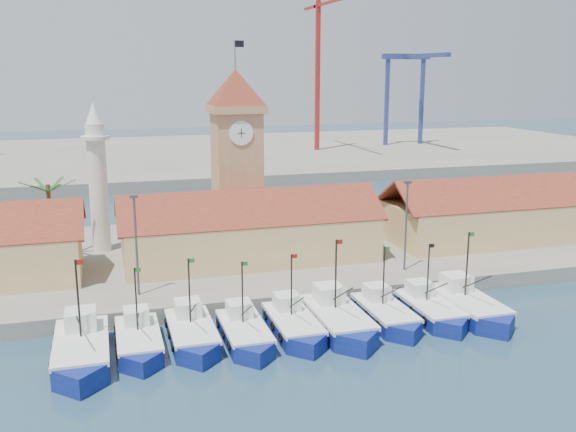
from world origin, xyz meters
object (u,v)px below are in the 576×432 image
object	(u,v)px
boat_0	(82,353)
minaret	(98,177)
clock_tower	(237,154)
boat_4	(294,327)

from	to	relation	value
boat_0	minaret	world-z (taller)	minaret
clock_tower	minaret	size ratio (longest dim) A/B	1.39
boat_4	minaret	distance (m)	30.54
minaret	clock_tower	bearing A→B (deg)	-7.61
boat_0	clock_tower	xyz separation A→B (m)	(16.74, 23.71, 11.12)
boat_0	clock_tower	size ratio (longest dim) A/B	0.47
boat_0	boat_4	distance (m)	16.45
boat_0	clock_tower	bearing A→B (deg)	54.77
clock_tower	boat_0	bearing A→B (deg)	-125.23
boat_4	minaret	bearing A→B (deg)	120.25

